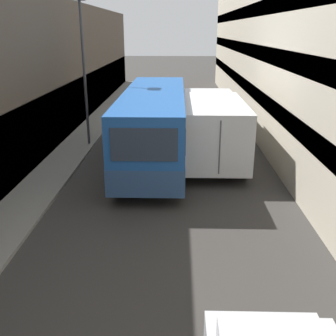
{
  "coord_description": "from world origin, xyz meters",
  "views": [
    {
      "loc": [
        0.4,
        2.51,
        5.31
      ],
      "look_at": [
        0.11,
        13.04,
        1.6
      ],
      "focal_mm": 42.0,
      "sensor_mm": 36.0,
      "label": 1
    }
  ],
  "objects": [
    {
      "name": "street_lamp",
      "position": [
        -3.92,
        20.73,
        4.74
      ],
      "size": [
        0.36,
        0.8,
        6.64
      ],
      "color": "#38383D",
      "rests_on": "sidewalk_left"
    },
    {
      "name": "sidewalk_left",
      "position": [
        -4.48,
        15.0,
        0.06
      ],
      "size": [
        1.63,
        60.0,
        0.11
      ],
      "color": "gray",
      "rests_on": "ground_plane"
    },
    {
      "name": "ground_plane",
      "position": [
        0.0,
        15.0,
        0.0
      ],
      "size": [
        150.0,
        150.0,
        0.0
      ],
      "primitive_type": "plane",
      "color": "#33302D"
    },
    {
      "name": "box_truck",
      "position": [
        1.82,
        18.94,
        1.48
      ],
      "size": [
        2.39,
        7.23,
        2.63
      ],
      "color": "silver",
      "rests_on": "ground_plane"
    },
    {
      "name": "bus",
      "position": [
        -0.61,
        18.62,
        1.57
      ],
      "size": [
        2.47,
        10.12,
        2.94
      ],
      "color": "#1E519E",
      "rests_on": "ground_plane"
    }
  ]
}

